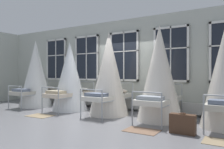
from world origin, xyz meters
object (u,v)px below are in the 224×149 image
at_px(cot_third, 109,75).
at_px(cot_second, 70,77).
at_px(cot_first, 36,74).
at_px(suitcase_dark, 183,124).
at_px(cot_fourth, 159,74).

bearing_deg(cot_third, cot_second, 90.62).
relative_size(cot_first, suitcase_dark, 4.78).
relative_size(cot_third, suitcase_dark, 4.78).
xyz_separation_m(cot_second, cot_third, (1.73, -0.03, 0.10)).
bearing_deg(cot_fourth, cot_first, 91.09).
xyz_separation_m(cot_first, cot_fourth, (5.24, 0.02, 0.02)).
bearing_deg(suitcase_dark, cot_first, 172.60).
height_order(cot_third, cot_fourth, cot_fourth).
bearing_deg(cot_fourth, suitcase_dark, -139.11).
xyz_separation_m(cot_third, suitcase_dark, (2.62, -1.08, -1.09)).
relative_size(cot_second, cot_third, 0.93).
height_order(cot_first, suitcase_dark, cot_first).
bearing_deg(cot_third, cot_first, 92.08).
bearing_deg(cot_second, suitcase_dark, -103.14).
relative_size(cot_first, cot_third, 1.00).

